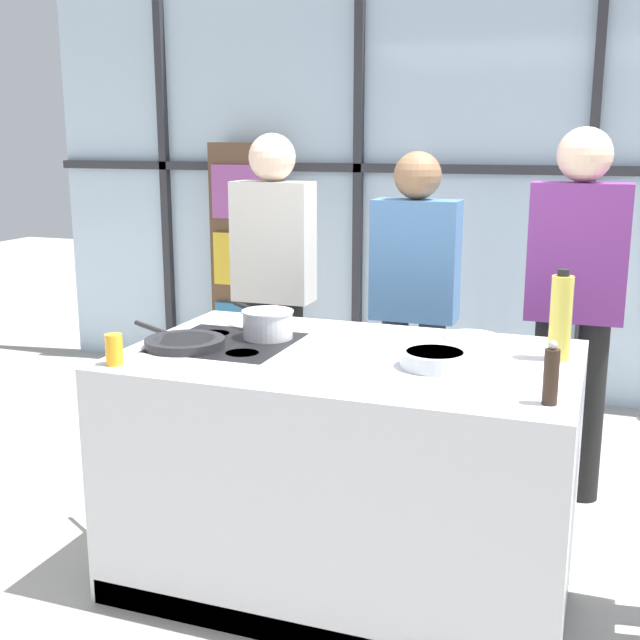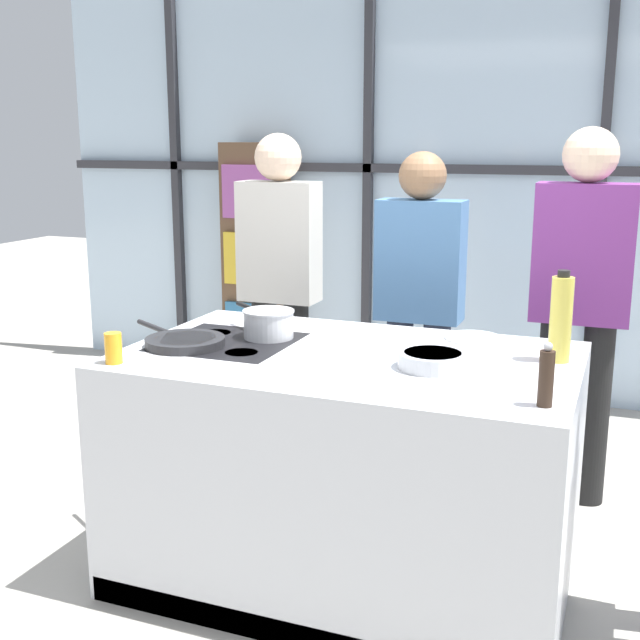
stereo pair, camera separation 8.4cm
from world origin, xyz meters
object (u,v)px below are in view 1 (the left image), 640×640
(spectator_far_left, at_px, (274,276))
(spectator_center_right, at_px, (575,293))
(spectator_center_left, at_px, (414,296))
(saucepan, at_px, (267,323))
(frying_pan, at_px, (184,342))
(pepper_grinder, at_px, (551,375))
(white_plate, at_px, (472,337))
(juice_glass_near, at_px, (114,350))
(mixing_bowl, at_px, (435,359))
(oil_bottle, at_px, (561,317))

(spectator_far_left, relative_size, spectator_center_right, 0.99)
(spectator_center_left, xyz_separation_m, saucepan, (-0.40, -0.95, 0.04))
(frying_pan, relative_size, pepper_grinder, 2.54)
(white_plate, height_order, juice_glass_near, juice_glass_near)
(frying_pan, height_order, white_plate, frying_pan)
(spectator_far_left, distance_m, mixing_bowl, 1.60)
(spectator_center_right, xyz_separation_m, pepper_grinder, (-0.00, -1.43, -0.00))
(pepper_grinder, bearing_deg, juice_glass_near, -177.04)
(spectator_center_left, bearing_deg, saucepan, 67.28)
(saucepan, relative_size, mixing_bowl, 1.37)
(spectator_center_right, bearing_deg, juice_glass_near, 44.58)
(saucepan, distance_m, white_plate, 0.85)
(mixing_bowl, bearing_deg, spectator_far_left, 134.36)
(spectator_center_left, height_order, saucepan, spectator_center_left)
(saucepan, distance_m, pepper_grinder, 1.26)
(frying_pan, distance_m, mixing_bowl, 1.00)
(spectator_center_left, distance_m, saucepan, 1.03)
(saucepan, relative_size, pepper_grinder, 1.68)
(spectator_center_left, bearing_deg, oil_bottle, 130.69)
(frying_pan, bearing_deg, pepper_grinder, -9.46)
(mixing_bowl, bearing_deg, spectator_center_left, 106.83)
(spectator_far_left, distance_m, spectator_center_left, 0.78)
(saucepan, xyz_separation_m, oil_bottle, (1.16, 0.06, 0.10))
(frying_pan, relative_size, oil_bottle, 1.52)
(mixing_bowl, bearing_deg, juice_glass_near, -161.73)
(spectator_far_left, distance_m, juice_glass_near, 1.51)
(mixing_bowl, bearing_deg, oil_bottle, 32.40)
(frying_pan, bearing_deg, juice_glass_near, -108.87)
(saucepan, height_order, juice_glass_near, saucepan)
(spectator_far_left, xyz_separation_m, pepper_grinder, (1.54, -1.43, 0.01))
(spectator_center_right, xyz_separation_m, juice_glass_near, (-1.53, -1.51, -0.04))
(spectator_center_right, bearing_deg, pepper_grinder, 89.84)
(white_plate, distance_m, mixing_bowl, 0.48)
(spectator_center_right, relative_size, mixing_bowl, 7.12)
(frying_pan, distance_m, oil_bottle, 1.45)
(white_plate, distance_m, juice_glass_near, 1.43)
(saucepan, relative_size, juice_glass_near, 3.00)
(spectator_center_left, distance_m, pepper_grinder, 1.63)
(spectator_center_right, relative_size, frying_pan, 3.45)
(spectator_far_left, bearing_deg, mixing_bowl, 134.36)
(spectator_far_left, height_order, spectator_center_right, spectator_center_right)
(saucepan, xyz_separation_m, juice_glass_near, (-0.36, -0.56, -0.01))
(spectator_center_left, bearing_deg, spectator_center_right, 180.00)
(frying_pan, relative_size, saucepan, 1.51)
(saucepan, bearing_deg, pepper_grinder, -22.54)
(oil_bottle, distance_m, pepper_grinder, 0.55)
(spectator_center_left, height_order, oil_bottle, spectator_center_left)
(mixing_bowl, height_order, oil_bottle, oil_bottle)
(spectator_far_left, bearing_deg, spectator_center_right, -180.00)
(spectator_center_right, xyz_separation_m, oil_bottle, (-0.01, -0.88, 0.07))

